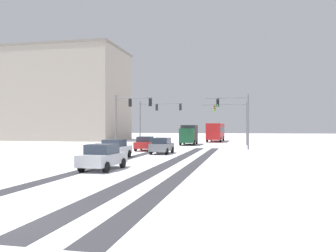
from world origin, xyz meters
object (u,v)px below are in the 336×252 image
Objects in this scene: traffic_signal_near_right at (236,113)px; traffic_signal_near_left at (128,111)px; bus_oncoming at (216,131)px; office_building_far_left_block at (56,95)px; car_red_lead at (145,144)px; car_grey_second at (162,146)px; car_white_third at (115,149)px; car_silver_fourth at (103,157)px; traffic_signal_far_left at (155,114)px; box_truck_delivery at (189,134)px; traffic_signal_far_right at (234,115)px.

traffic_signal_near_left is at bearing -170.48° from traffic_signal_near_right.
bus_oncoming is 34.92m from office_building_far_left_block.
car_red_lead is 1.01× the size of car_grey_second.
car_white_third is 0.38× the size of bus_oncoming.
office_building_far_left_block is at bearing 122.69° from car_silver_fourth.
traffic_signal_far_left is 1.57× the size of car_white_third.
traffic_signal_far_left is 1.00× the size of traffic_signal_near_left.
bus_oncoming reaches higher than car_silver_fourth.
box_truck_delivery is (-7.35, 11.95, -2.73)m from traffic_signal_near_right.
traffic_signal_near_left is at bearing -109.92° from box_truck_delivery.
traffic_signal_far_right reaches higher than car_grey_second.
box_truck_delivery is (2.80, 24.42, 0.82)m from car_white_third.
bus_oncoming is at bearing 73.16° from traffic_signal_near_left.
box_truck_delivery reaches higher than car_white_third.
traffic_signal_far_right is at bearing 19.77° from traffic_signal_far_left.
office_building_far_left_block is at bearing 145.01° from traffic_signal_near_right.
traffic_signal_near_right is at bearing 9.52° from traffic_signal_near_left.
office_building_far_left_block reaches higher than bus_oncoming.
traffic_signal_far_left is 10.04m from traffic_signal_near_left.
traffic_signal_near_right is at bearing 68.87° from car_silver_fourth.
traffic_signal_far_left is at bearing -35.42° from office_building_far_left_block.
bus_oncoming is at bearing 81.01° from car_white_third.
office_building_far_left_block reaches higher than traffic_signal_near_left.
box_truck_delivery is at bearing -25.64° from office_building_far_left_block.
bus_oncoming reaches higher than car_red_lead.
traffic_signal_far_left reaches higher than car_grey_second.
office_building_far_left_block is at bearing 125.61° from car_white_third.
car_red_lead is 0.38× the size of bus_oncoming.
traffic_signal_near_left is 18.37m from traffic_signal_far_right.
car_silver_fourth is 56.85m from office_building_far_left_block.
box_truck_delivery is (-3.14, -13.13, -0.36)m from bus_oncoming.
traffic_signal_far_left is at bearing 98.29° from car_red_lead.
car_silver_fourth is (3.83, -28.43, -3.85)m from traffic_signal_far_left.
box_truck_delivery is at bearing -103.44° from bus_oncoming.
traffic_signal_far_right is 1.64× the size of car_silver_fourth.
car_white_third is (2.28, -10.38, -3.76)m from traffic_signal_near_left.
bus_oncoming is 0.38× the size of office_building_far_left_block.
car_grey_second is 0.99× the size of car_silver_fourth.
office_building_far_left_block is (-30.34, 47.28, 8.73)m from car_silver_fourth.
car_silver_fourth is at bearing -111.13° from traffic_signal_near_right.
traffic_signal_far_left is at bearing 97.67° from car_silver_fourth.
traffic_signal_far_right is 13.84m from bus_oncoming.
traffic_signal_far_left is at bearing -160.23° from traffic_signal_far_right.
car_grey_second is at bearing -95.58° from bus_oncoming.
traffic_signal_near_right is 1.00× the size of traffic_signal_near_left.
car_silver_fourth is (-7.92, -20.50, -3.55)m from traffic_signal_near_right.
traffic_signal_near_right is (11.75, -7.93, -0.30)m from traffic_signal_far_left.
traffic_signal_near_right is 16.47m from car_white_third.
traffic_signal_near_left is 0.22× the size of office_building_far_left_block.
car_red_lead is at bearing -102.29° from bus_oncoming.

